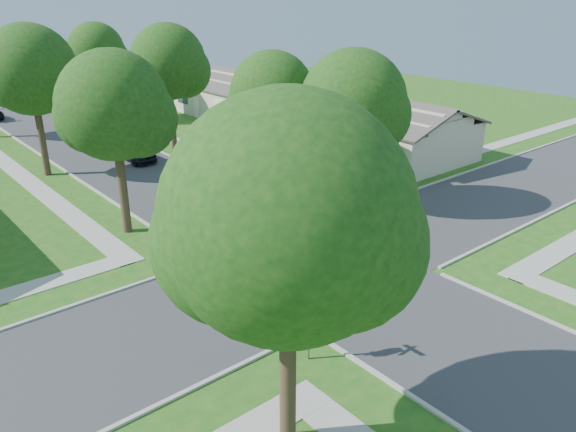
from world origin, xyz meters
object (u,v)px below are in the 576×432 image
at_px(tree_e_near, 273,97).
at_px(car_driveway, 293,177).
at_px(house_ne_far, 236,98).
at_px(tree_e_mid, 169,65).
at_px(tree_w_near, 115,111).
at_px(tree_e_far, 97,54).
at_px(house_ne_near, 376,132).
at_px(tree_ne_corner, 354,107).
at_px(car_curb_east, 135,151).
at_px(tree_w_mid, 32,74).
at_px(stop_sign_ne, 323,176).
at_px(stop_sign_sw, 309,306).
at_px(tree_sw_corner, 290,228).

distance_m(tree_e_near, car_driveway, 5.12).
xyz_separation_m(tree_e_near, house_ne_far, (11.24, 19.99, -4.13)).
bearing_deg(tree_e_mid, tree_w_near, -128.08).
xyz_separation_m(tree_e_far, house_ne_near, (11.24, -23.01, -4.46)).
bearing_deg(tree_ne_corner, car_driveway, 94.58).
bearing_deg(tree_e_far, car_curb_east, -104.57).
bearing_deg(tree_w_mid, tree_e_mid, -0.00).
relative_size(tree_e_far, house_ne_far, 0.64).
xyz_separation_m(house_ne_near, house_ne_far, (0.00, 18.00, 0.00)).
bearing_deg(tree_w_near, tree_e_near, -0.00).
xyz_separation_m(stop_sign_ne, tree_w_mid, (-9.34, 16.31, 4.46)).
distance_m(tree_w_near, car_driveway, 11.95).
distance_m(stop_sign_sw, house_ne_near, 25.98).
bearing_deg(car_curb_east, tree_e_mid, 9.71).
height_order(house_ne_near, car_curb_east, house_ne_near).
relative_size(stop_sign_sw, tree_ne_corner, 0.34).
relative_size(tree_e_near, car_driveway, 1.98).
bearing_deg(tree_e_mid, stop_sign_sw, -110.20).
bearing_deg(tree_sw_corner, tree_w_mid, 84.30).
distance_m(tree_w_mid, house_ne_near, 23.46).
height_order(tree_e_mid, car_curb_east, tree_e_mid).
relative_size(stop_sign_ne, tree_sw_corner, 0.31).
bearing_deg(car_driveway, tree_w_mid, 48.13).
height_order(tree_w_near, tree_ne_corner, tree_w_near).
distance_m(stop_sign_sw, tree_sw_corner, 5.54).
relative_size(tree_w_mid, tree_sw_corner, 1.00).
xyz_separation_m(tree_e_near, tree_sw_corner, (-12.19, -16.00, 0.62)).
xyz_separation_m(stop_sign_sw, tree_e_far, (9.45, 38.71, 3.95)).
height_order(tree_w_near, tree_w_mid, tree_w_mid).
bearing_deg(car_curb_east, tree_e_far, 74.50).
bearing_deg(tree_w_mid, tree_ne_corner, -56.78).
bearing_deg(tree_ne_corner, house_ne_near, 35.18).
bearing_deg(house_ne_far, tree_ne_corner, -111.23).
height_order(stop_sign_sw, house_ne_far, house_ne_far).
relative_size(stop_sign_sw, tree_e_near, 0.36).
xyz_separation_m(tree_sw_corner, house_ne_near, (23.43, 17.99, -4.75)).
distance_m(tree_e_near, tree_w_near, 9.41).
height_order(stop_sign_ne, tree_sw_corner, tree_sw_corner).
bearing_deg(tree_ne_corner, tree_e_mid, 95.45).
bearing_deg(tree_e_mid, tree_sw_corner, -113.53).
bearing_deg(house_ne_near, tree_ne_corner, -144.82).
bearing_deg(stop_sign_sw, tree_w_near, 89.77).
bearing_deg(tree_e_mid, car_driveway, -84.24).
distance_m(tree_w_mid, tree_sw_corner, 28.14).
xyz_separation_m(stop_sign_sw, stop_sign_ne, (9.40, 9.40, 0.00)).
bearing_deg(house_ne_far, tree_e_far, 155.97).
bearing_deg(stop_sign_ne, tree_e_near, 89.32).
bearing_deg(tree_ne_corner, tree_sw_corner, -140.93).
height_order(tree_w_near, house_ne_far, tree_w_near).
xyz_separation_m(tree_e_mid, tree_e_far, (-0.00, 13.00, -0.27)).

